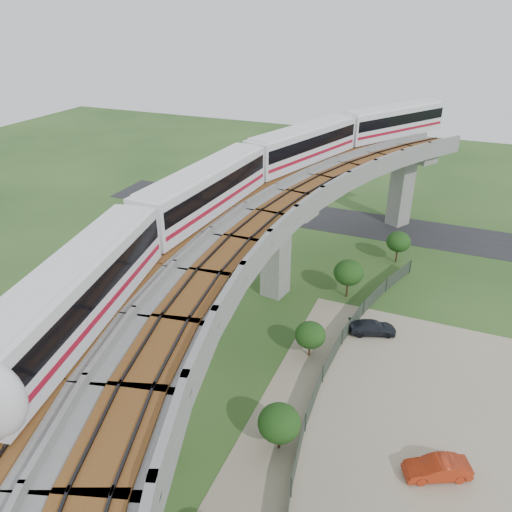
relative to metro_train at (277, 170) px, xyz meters
The scene contains 12 objects.
ground 15.74m from the metro_train, 96.72° to the right, with size 160.00×160.00×0.00m, color #294A1D.
dirt_lot 21.31m from the metro_train, 42.40° to the right, with size 18.00×26.00×0.04m, color gray.
asphalt_road 23.73m from the metro_train, 93.24° to the left, with size 60.00×8.00×0.03m, color #232326.
viaduct 10.61m from the metro_train, 74.53° to the right, with size 19.58×73.98×11.40m.
metro_train is the anchor object (origin of this frame).
fence 17.39m from the metro_train, 48.53° to the right, with size 3.87×38.73×1.50m.
tree_0 17.86m from the metro_train, 50.64° to the left, with size 2.51×2.51×3.47m.
tree_1 11.85m from the metro_train, 23.03° to the left, with size 2.75×2.75×3.73m.
tree_2 13.73m from the metro_train, 52.27° to the right, with size 2.39×2.39×3.00m.
tree_3 20.50m from the metro_train, 68.71° to the right, with size 2.64×2.64×3.21m.
car_red 24.60m from the metro_train, 43.87° to the right, with size 1.33×3.82×1.26m, color #A2280E.
car_dark 15.26m from the metro_train, 13.88° to the right, with size 1.59×3.91×1.14m, color black.
Camera 1 is at (14.76, -27.80, 24.67)m, focal length 35.00 mm.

